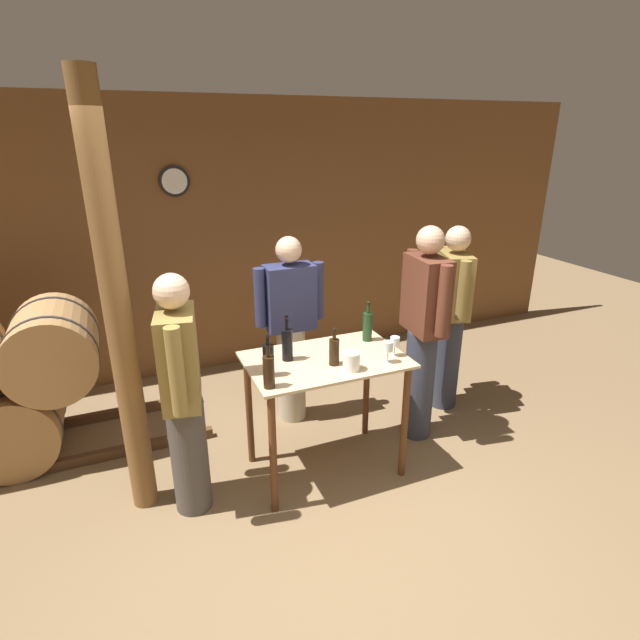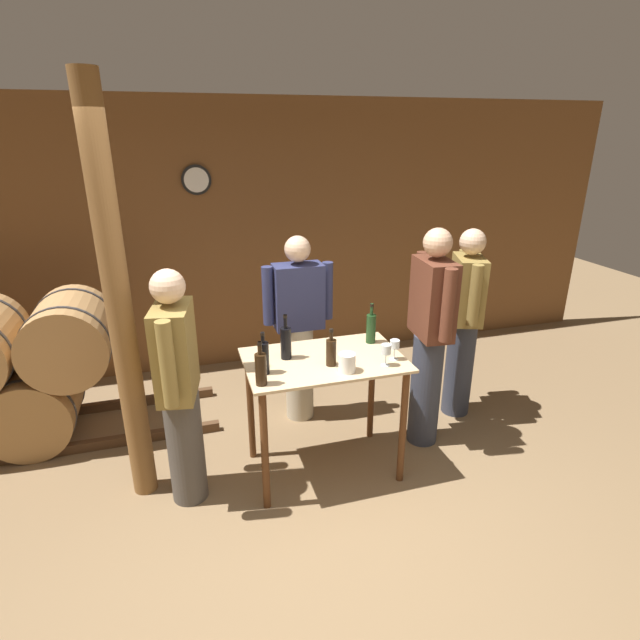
% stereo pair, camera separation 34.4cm
% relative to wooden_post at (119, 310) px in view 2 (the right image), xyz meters
% --- Properties ---
extents(ground_plane, '(14.00, 14.00, 0.00)m').
position_rel_wooden_post_xyz_m(ground_plane, '(1.04, -1.02, -1.35)').
color(ground_plane, brown).
extents(back_wall, '(8.40, 0.08, 2.70)m').
position_rel_wooden_post_xyz_m(back_wall, '(1.04, 1.94, 0.00)').
color(back_wall, brown).
rests_on(back_wall, ground_plane).
extents(tasting_table, '(1.10, 0.70, 0.91)m').
position_rel_wooden_post_xyz_m(tasting_table, '(1.28, -0.14, -0.62)').
color(tasting_table, '#D1B284').
rests_on(tasting_table, ground_plane).
extents(wooden_post, '(0.16, 0.16, 2.70)m').
position_rel_wooden_post_xyz_m(wooden_post, '(0.00, 0.00, 0.00)').
color(wooden_post, brown).
rests_on(wooden_post, ground_plane).
extents(wine_bottle_far_left, '(0.07, 0.07, 0.29)m').
position_rel_wooden_post_xyz_m(wine_bottle_far_left, '(0.80, -0.38, -0.33)').
color(wine_bottle_far_left, black).
rests_on(wine_bottle_far_left, tasting_table).
extents(wine_bottle_left, '(0.07, 0.07, 0.29)m').
position_rel_wooden_post_xyz_m(wine_bottle_left, '(0.84, -0.23, -0.33)').
color(wine_bottle_left, black).
rests_on(wine_bottle_left, tasting_table).
extents(wine_bottle_center, '(0.08, 0.08, 0.32)m').
position_rel_wooden_post_xyz_m(wine_bottle_center, '(1.03, -0.05, -0.32)').
color(wine_bottle_center, black).
rests_on(wine_bottle_center, tasting_table).
extents(wine_bottle_right, '(0.07, 0.07, 0.26)m').
position_rel_wooden_post_xyz_m(wine_bottle_right, '(1.30, -0.25, -0.34)').
color(wine_bottle_right, black).
rests_on(wine_bottle_right, tasting_table).
extents(wine_bottle_far_right, '(0.07, 0.07, 0.30)m').
position_rel_wooden_post_xyz_m(wine_bottle_far_right, '(1.69, 0.04, -0.33)').
color(wine_bottle_far_right, '#193819').
rests_on(wine_bottle_far_right, tasting_table).
extents(wine_glass_near_left, '(0.07, 0.07, 0.15)m').
position_rel_wooden_post_xyz_m(wine_glass_near_left, '(1.64, -0.36, -0.33)').
color(wine_glass_near_left, silver).
rests_on(wine_glass_near_left, tasting_table).
extents(wine_glass_near_center, '(0.07, 0.07, 0.14)m').
position_rel_wooden_post_xyz_m(wine_glass_near_center, '(1.74, -0.28, -0.34)').
color(wine_glass_near_center, silver).
rests_on(wine_glass_near_center, tasting_table).
extents(ice_bucket, '(0.11, 0.11, 0.12)m').
position_rel_wooden_post_xyz_m(ice_bucket, '(1.37, -0.36, -0.38)').
color(ice_bucket, white).
rests_on(ice_bucket, tasting_table).
extents(person_host, '(0.59, 0.24, 1.61)m').
position_rel_wooden_post_xyz_m(person_host, '(1.30, 0.64, -0.50)').
color(person_host, '#B7AD93').
rests_on(person_host, ground_plane).
extents(person_visitor_with_scarf, '(0.25, 0.59, 1.74)m').
position_rel_wooden_post_xyz_m(person_visitor_with_scarf, '(2.16, -0.01, -0.42)').
color(person_visitor_with_scarf, '#333847').
rests_on(person_visitor_with_scarf, ground_plane).
extents(person_visitor_bearded, '(0.34, 0.56, 1.66)m').
position_rel_wooden_post_xyz_m(person_visitor_bearded, '(2.66, 0.31, -0.48)').
color(person_visitor_bearded, '#333847').
rests_on(person_visitor_bearded, ground_plane).
extents(person_visitor_near_door, '(0.29, 0.58, 1.63)m').
position_rel_wooden_post_xyz_m(person_visitor_near_door, '(0.30, -0.17, -0.49)').
color(person_visitor_near_door, '#4C4742').
rests_on(person_visitor_near_door, ground_plane).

